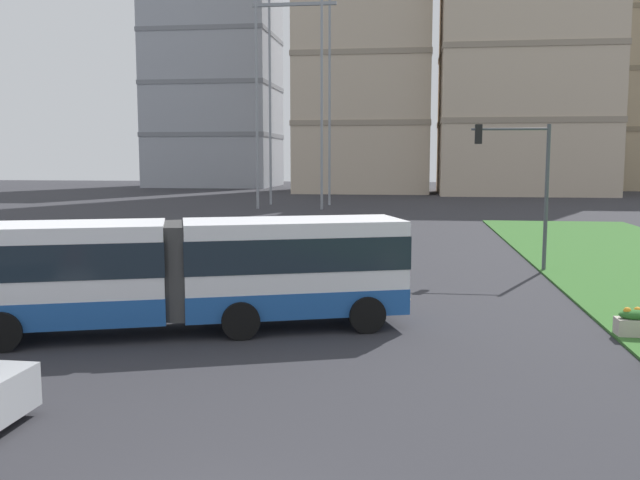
{
  "coord_description": "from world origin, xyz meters",
  "views": [
    {
      "loc": [
        2.41,
        -7.34,
        4.7
      ],
      "look_at": [
        -0.33,
        13.42,
        2.2
      ],
      "focal_mm": 38.66,
      "sensor_mm": 36.0,
      "label": 1
    }
  ],
  "objects_px": {
    "apartment_tower_west": "(214,64)",
    "apartment_tower_eastcentre": "(640,48)",
    "traffic_light_far_right": "(523,172)",
    "apartment_tower_centre": "(525,55)",
    "articulated_bus": "(190,271)",
    "flower_planter_4": "(638,322)"
  },
  "relations": [
    {
      "from": "apartment_tower_west",
      "to": "apartment_tower_eastcentre",
      "type": "xyz_separation_m",
      "value": [
        66.25,
        -1.13,
        1.02
      ]
    },
    {
      "from": "traffic_light_far_right",
      "to": "apartment_tower_centre",
      "type": "relative_size",
      "value": 0.17
    },
    {
      "from": "apartment_tower_west",
      "to": "articulated_bus",
      "type": "bearing_deg",
      "value": -74.36
    },
    {
      "from": "flower_planter_4",
      "to": "traffic_light_far_right",
      "type": "distance_m",
      "value": 11.49
    },
    {
      "from": "articulated_bus",
      "to": "apartment_tower_west",
      "type": "xyz_separation_m",
      "value": [
        -26.5,
        94.63,
        18.42
      ]
    },
    {
      "from": "articulated_bus",
      "to": "traffic_light_far_right",
      "type": "distance_m",
      "value": 15.76
    },
    {
      "from": "traffic_light_far_right",
      "to": "apartment_tower_centre",
      "type": "bearing_deg",
      "value": 81.32
    },
    {
      "from": "apartment_tower_west",
      "to": "flower_planter_4",
      "type": "bearing_deg",
      "value": -67.78
    },
    {
      "from": "traffic_light_far_right",
      "to": "apartment_tower_eastcentre",
      "type": "relative_size",
      "value": 0.14
    },
    {
      "from": "articulated_bus",
      "to": "apartment_tower_eastcentre",
      "type": "bearing_deg",
      "value": 66.96
    },
    {
      "from": "articulated_bus",
      "to": "apartment_tower_centre",
      "type": "bearing_deg",
      "value": 74.93
    },
    {
      "from": "flower_planter_4",
      "to": "apartment_tower_centre",
      "type": "distance_m",
      "value": 76.54
    },
    {
      "from": "flower_planter_4",
      "to": "apartment_tower_eastcentre",
      "type": "bearing_deg",
      "value": 73.27
    },
    {
      "from": "flower_planter_4",
      "to": "apartment_tower_eastcentre",
      "type": "height_order",
      "value": "apartment_tower_eastcentre"
    },
    {
      "from": "traffic_light_far_right",
      "to": "apartment_tower_eastcentre",
      "type": "bearing_deg",
      "value": 70.35
    },
    {
      "from": "apartment_tower_west",
      "to": "apartment_tower_eastcentre",
      "type": "bearing_deg",
      "value": -0.98
    },
    {
      "from": "apartment_tower_centre",
      "to": "apartment_tower_eastcentre",
      "type": "distance_m",
      "value": 27.29
    },
    {
      "from": "flower_planter_4",
      "to": "apartment_tower_eastcentre",
      "type": "relative_size",
      "value": 0.03
    },
    {
      "from": "apartment_tower_centre",
      "to": "apartment_tower_eastcentre",
      "type": "relative_size",
      "value": 0.84
    },
    {
      "from": "apartment_tower_centre",
      "to": "articulated_bus",
      "type": "bearing_deg",
      "value": -105.07
    },
    {
      "from": "apartment_tower_eastcentre",
      "to": "apartment_tower_west",
      "type": "bearing_deg",
      "value": 179.02
    },
    {
      "from": "flower_planter_4",
      "to": "apartment_tower_centre",
      "type": "relative_size",
      "value": 0.03
    }
  ]
}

